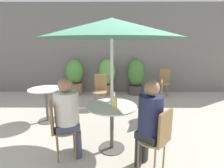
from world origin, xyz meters
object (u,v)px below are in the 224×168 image
object	(u,v)px
cafe_table_near	(112,116)
potted_plant_1	(107,75)
cafe_table_far	(46,97)
beer_glass_0	(113,97)
seated_person_0	(68,112)
umbrella	(112,29)
beer_glass_1	(115,104)
bistro_chair_2	(157,97)
bistro_chair_1	(159,136)
seated_person_1	(149,118)
potted_plant_0	(75,76)
bistro_chair_3	(100,88)
bistro_chair_4	(164,80)
bistro_chair_0	(58,125)
potted_plant_2	(136,76)

from	to	relation	value
cafe_table_near	potted_plant_1	xyz separation A→B (m)	(-0.18, 3.19, 0.09)
cafe_table_far	beer_glass_0	world-z (taller)	beer_glass_0
seated_person_0	potted_plant_1	size ratio (longest dim) A/B	1.02
umbrella	potted_plant_1	bearing A→B (deg)	93.14
cafe_table_far	beer_glass_1	size ratio (longest dim) A/B	3.74
cafe_table_far	bistro_chair_2	xyz separation A→B (m)	(2.43, 0.13, -0.02)
bistro_chair_1	seated_person_1	distance (m)	0.25
seated_person_1	potted_plant_0	world-z (taller)	seated_person_1
bistro_chair_1	potted_plant_0	world-z (taller)	potted_plant_0
bistro_chair_3	potted_plant_0	xyz separation A→B (m)	(-0.92, 1.18, 0.11)
bistro_chair_4	potted_plant_1	world-z (taller)	potted_plant_1
bistro_chair_4	beer_glass_1	size ratio (longest dim) A/B	4.47
seated_person_0	beer_glass_1	size ratio (longest dim) A/B	6.14
potted_plant_0	potted_plant_1	bearing A→B (deg)	2.91
cafe_table_near	bistro_chair_0	bearing A→B (deg)	-162.40
seated_person_0	seated_person_1	xyz separation A→B (m)	(1.12, -0.25, 0.01)
seated_person_0	seated_person_1	world-z (taller)	seated_person_1
bistro_chair_1	potted_plant_0	distance (m)	4.12
cafe_table_near	cafe_table_far	xyz separation A→B (m)	(-1.43, 1.04, -0.02)
cafe_table_far	potted_plant_1	size ratio (longest dim) A/B	0.62
cafe_table_far	bistro_chair_0	size ratio (longest dim) A/B	0.84
seated_person_0	potted_plant_0	distance (m)	3.40
bistro_chair_2	beer_glass_1	bearing A→B (deg)	-20.08
bistro_chair_1	seated_person_1	size ratio (longest dim) A/B	0.72
bistro_chair_3	potted_plant_0	distance (m)	1.50
potted_plant_1	potted_plant_2	bearing A→B (deg)	0.28
seated_person_0	beer_glass_1	bearing A→B (deg)	-107.38
bistro_chair_2	seated_person_0	world-z (taller)	seated_person_0
beer_glass_1	seated_person_0	bearing A→B (deg)	-179.78
cafe_table_far	seated_person_0	distance (m)	1.48
bistro_chair_2	bistro_chair_1	bearing A→B (deg)	1.35
potted_plant_1	beer_glass_0	bearing A→B (deg)	-86.28
potted_plant_2	potted_plant_0	bearing A→B (deg)	-178.33
cafe_table_near	seated_person_1	world-z (taller)	seated_person_1
beer_glass_1	umbrella	bearing A→B (deg)	104.60
bistro_chair_0	potted_plant_2	bearing A→B (deg)	-41.89
potted_plant_1	bistro_chair_3	bearing A→B (deg)	-96.97
bistro_chair_0	bistro_chair_3	distance (m)	2.25
cafe_table_far	beer_glass_0	distance (m)	1.69
bistro_chair_0	potted_plant_0	size ratio (longest dim) A/B	0.75
seated_person_0	potted_plant_1	distance (m)	3.42
bistro_chair_2	umbrella	distance (m)	2.05
cafe_table_far	potted_plant_0	distance (m)	2.11
bistro_chair_0	bistro_chair_1	bearing A→B (deg)	-120.00
cafe_table_near	beer_glass_1	xyz separation A→B (m)	(0.05, -0.20, 0.27)
umbrella	potted_plant_0	bearing A→B (deg)	111.64
bistro_chair_3	umbrella	bearing A→B (deg)	-74.57
bistro_chair_0	potted_plant_0	xyz separation A→B (m)	(-0.48, 3.38, 0.11)
seated_person_0	potted_plant_0	world-z (taller)	seated_person_0
seated_person_0	beer_glass_0	bearing A→B (deg)	-75.78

